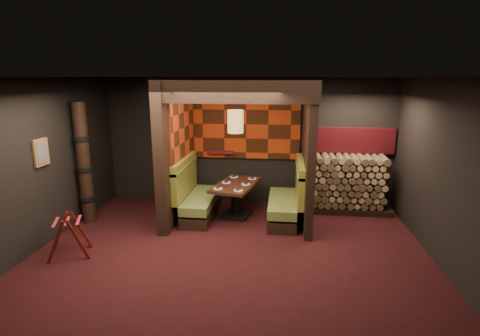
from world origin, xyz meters
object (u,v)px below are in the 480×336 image
dining_table (236,194)px  pendant_lamp (235,121)px  totem_column (84,164)px  luggage_rack (69,234)px  booth_bench_left (196,198)px  firewood_stack (351,184)px  booth_bench_right (288,201)px

dining_table → pendant_lamp: (0.00, -0.05, 1.52)m
pendant_lamp → totem_column: bearing=-168.7°
pendant_lamp → luggage_rack: size_ratio=1.35×
booth_bench_left → firewood_stack: 3.33m
luggage_rack → firewood_stack: bearing=28.8°
dining_table → booth_bench_left: bearing=-174.3°
booth_bench_left → pendant_lamp: size_ratio=1.48×
booth_bench_left → pendant_lamp: pendant_lamp is taller
luggage_rack → firewood_stack: (4.89, 2.69, 0.25)m
booth_bench_right → luggage_rack: booth_bench_right is taller
totem_column → firewood_stack: 5.51m
booth_bench_left → luggage_rack: bearing=-129.5°
luggage_rack → totem_column: totem_column is taller
dining_table → luggage_rack: size_ratio=1.84×
luggage_rack → totem_column: bearing=107.0°
luggage_rack → booth_bench_right: bearing=29.4°
pendant_lamp → firewood_stack: pendant_lamp is taller
pendant_lamp → luggage_rack: 3.59m
booth_bench_right → luggage_rack: size_ratio=2.01×
booth_bench_right → totem_column: (-3.98, -0.55, 0.79)m
dining_table → pendant_lamp: bearing=-90.0°
dining_table → luggage_rack: 3.23m
totem_column → luggage_rack: bearing=-73.0°
firewood_stack → booth_bench_left: bearing=-167.8°
pendant_lamp → booth_bench_left: bearing=-177.7°
dining_table → firewood_stack: 2.50m
booth_bench_left → pendant_lamp: bearing=2.3°
booth_bench_left → firewood_stack: size_ratio=0.92×
booth_bench_right → dining_table: booth_bench_right is taller
totem_column → firewood_stack: totem_column is taller
booth_bench_left → dining_table: (0.83, 0.08, 0.08)m
booth_bench_left → firewood_stack: bearing=12.2°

